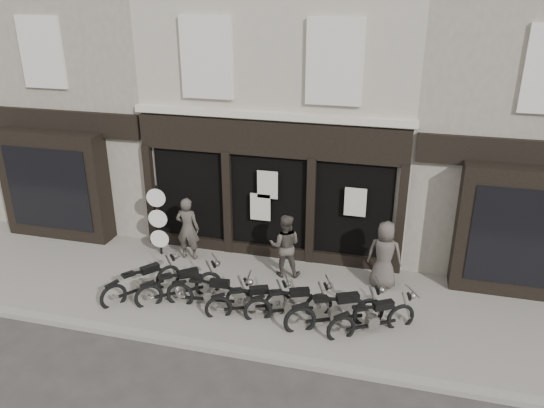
% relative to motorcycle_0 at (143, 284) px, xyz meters
% --- Properties ---
extents(ground_plane, '(90.00, 90.00, 0.00)m').
position_rel_motorcycle_0_xyz_m(ground_plane, '(2.42, -0.19, -0.40)').
color(ground_plane, '#2D2B28').
rests_on(ground_plane, ground).
extents(pavement, '(30.00, 4.20, 0.12)m').
position_rel_motorcycle_0_xyz_m(pavement, '(2.42, 0.71, -0.34)').
color(pavement, slate).
rests_on(pavement, ground_plane).
extents(kerb, '(30.00, 0.25, 0.13)m').
position_rel_motorcycle_0_xyz_m(kerb, '(2.42, -1.44, -0.33)').
color(kerb, gray).
rests_on(kerb, ground_plane).
extents(central_building, '(7.30, 6.22, 8.34)m').
position_rel_motorcycle_0_xyz_m(central_building, '(2.42, 5.76, 3.68)').
color(central_building, '#A69D8E').
rests_on(central_building, ground).
extents(neighbour_left, '(5.60, 6.73, 8.34)m').
position_rel_motorcycle_0_xyz_m(neighbour_left, '(-3.93, 5.70, 3.64)').
color(neighbour_left, gray).
rests_on(neighbour_left, ground).
extents(neighbour_right, '(5.60, 6.73, 8.34)m').
position_rel_motorcycle_0_xyz_m(neighbour_right, '(8.77, 5.70, 3.64)').
color(neighbour_right, gray).
rests_on(neighbour_right, ground).
extents(motorcycle_0, '(1.45, 1.80, 1.00)m').
position_rel_motorcycle_0_xyz_m(motorcycle_0, '(0.00, 0.00, 0.00)').
color(motorcycle_0, black).
rests_on(motorcycle_0, ground).
extents(motorcycle_1, '(1.79, 1.51, 1.01)m').
position_rel_motorcycle_0_xyz_m(motorcycle_1, '(0.95, 0.07, 0.00)').
color(motorcycle_1, black).
rests_on(motorcycle_1, ground).
extents(motorcycle_2, '(2.10, 0.57, 1.01)m').
position_rel_motorcycle_0_xyz_m(motorcycle_2, '(1.77, -0.06, 0.00)').
color(motorcycle_2, black).
rests_on(motorcycle_2, ground).
extents(motorcycle_3, '(1.86, 1.07, 0.95)m').
position_rel_motorcycle_0_xyz_m(motorcycle_3, '(2.73, -0.11, -0.02)').
color(motorcycle_3, black).
rests_on(motorcycle_3, ground).
extents(motorcycle_4, '(1.92, 1.05, 0.98)m').
position_rel_motorcycle_0_xyz_m(motorcycle_4, '(3.64, 0.01, -0.01)').
color(motorcycle_4, black).
rests_on(motorcycle_4, ground).
extents(motorcycle_5, '(2.12, 1.28, 1.09)m').
position_rel_motorcycle_0_xyz_m(motorcycle_5, '(4.70, -0.11, 0.04)').
color(motorcycle_5, black).
rests_on(motorcycle_5, ground).
extents(motorcycle_6, '(1.86, 1.34, 1.00)m').
position_rel_motorcycle_0_xyz_m(motorcycle_6, '(5.50, -0.11, -0.00)').
color(motorcycle_6, black).
rests_on(motorcycle_6, ground).
extents(man_left, '(0.66, 0.44, 1.76)m').
position_rel_motorcycle_0_xyz_m(man_left, '(0.34, 2.04, 0.60)').
color(man_left, '#3E3933').
rests_on(man_left, pavement).
extents(man_centre, '(0.89, 0.74, 1.67)m').
position_rel_motorcycle_0_xyz_m(man_centre, '(3.10, 1.81, 0.56)').
color(man_centre, '#433C36').
rests_on(man_centre, pavement).
extents(man_right, '(0.88, 0.60, 1.73)m').
position_rel_motorcycle_0_xyz_m(man_right, '(5.57, 1.88, 0.59)').
color(man_right, '#443D38').
rests_on(man_right, pavement).
extents(advert_sign_post, '(0.52, 0.34, 2.15)m').
position_rel_motorcycle_0_xyz_m(advert_sign_post, '(-0.50, 2.02, 0.65)').
color(advert_sign_post, black).
rests_on(advert_sign_post, ground).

